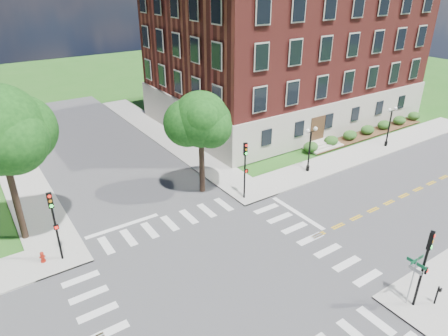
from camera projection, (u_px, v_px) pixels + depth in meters
ground at (224, 279)px, 24.02m from camera, size 160.00×160.00×0.00m
road_ew at (224, 279)px, 24.01m from camera, size 90.00×12.00×0.01m
road_ns at (224, 279)px, 24.01m from camera, size 12.00×90.00×0.01m
sidewalk_ne at (262, 144)px, 43.23m from camera, size 34.00×34.00×0.12m
crosswalk_east at (310, 239)px, 27.65m from camera, size 2.20×10.20×0.02m
stop_bar_east at (297, 213)px, 30.69m from camera, size 0.40×5.50×0.00m
main_building at (286, 50)px, 48.93m from camera, size 30.60×22.40×16.50m
shrub_row at (367, 135)px, 45.70m from camera, size 18.00×2.00×1.30m
tree_d at (201, 120)px, 30.95m from camera, size 4.43×4.43×8.53m
traffic_signal_se at (426, 260)px, 20.62m from camera, size 0.38×0.44×4.80m
traffic_signal_ne at (245, 164)px, 31.27m from camera, size 0.38×0.46×4.80m
traffic_signal_nw at (54, 218)px, 24.22m from camera, size 0.34×0.38×4.80m
twin_lamp_west at (310, 147)px, 36.06m from camera, size 1.36×0.36×4.23m
twin_lamp_east at (390, 124)px, 41.56m from camera, size 1.36×0.36×4.23m
street_sign_pole at (414, 272)px, 21.13m from camera, size 1.10×1.10×3.10m
push_button_post at (437, 294)px, 21.72m from camera, size 0.14×0.21×1.20m
fire_hydrant at (42, 257)px, 25.12m from camera, size 0.35×0.35×0.75m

